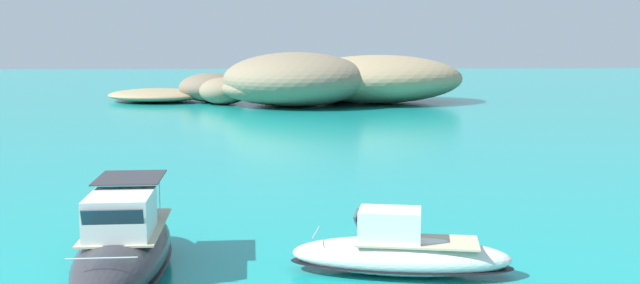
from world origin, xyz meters
TOP-DOWN VIEW (x-y plane):
  - islet_large at (3.83, 74.81)m, footprint 33.90×26.52m
  - islet_small at (-12.66, 78.51)m, footprint 20.46×17.33m
  - motorboat_white at (1.14, 8.75)m, footprint 7.16×3.38m
  - motorboat_charcoal at (-7.29, 9.05)m, footprint 2.98×9.06m

SIDE VIEW (x-z plane):
  - motorboat_white at x=1.14m, z-range -0.34..1.70m
  - motorboat_charcoal at x=-7.29m, z-range -0.51..2.30m
  - islet_small at x=-12.66m, z-range -0.43..3.12m
  - islet_large at x=3.83m, z-range -0.40..5.74m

